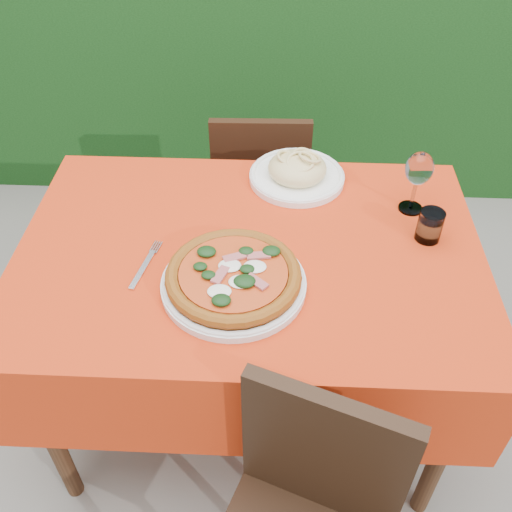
{
  "coord_description": "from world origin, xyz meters",
  "views": [
    {
      "loc": [
        0.07,
        -1.14,
        1.78
      ],
      "look_at": [
        0.02,
        -0.05,
        0.77
      ],
      "focal_mm": 40.0,
      "sensor_mm": 36.0,
      "label": 1
    }
  ],
  "objects_px": {
    "pizza_plate": "(233,278)",
    "water_glass": "(429,227)",
    "pasta_plate": "(297,172)",
    "wine_glass": "(419,171)",
    "fork": "(143,269)",
    "chair_far": "(261,187)"
  },
  "relations": [
    {
      "from": "pasta_plate",
      "to": "fork",
      "type": "relative_size",
      "value": 1.47
    },
    {
      "from": "water_glass",
      "to": "wine_glass",
      "type": "xyz_separation_m",
      "value": [
        -0.03,
        0.13,
        0.09
      ]
    },
    {
      "from": "water_glass",
      "to": "pasta_plate",
      "type": "bearing_deg",
      "value": 143.73
    },
    {
      "from": "fork",
      "to": "pizza_plate",
      "type": "bearing_deg",
      "value": 0.56
    },
    {
      "from": "chair_far",
      "to": "fork",
      "type": "bearing_deg",
      "value": 69.32
    },
    {
      "from": "pizza_plate",
      "to": "water_glass",
      "type": "distance_m",
      "value": 0.56
    },
    {
      "from": "chair_far",
      "to": "water_glass",
      "type": "distance_m",
      "value": 0.86
    },
    {
      "from": "pizza_plate",
      "to": "wine_glass",
      "type": "xyz_separation_m",
      "value": [
        0.49,
        0.34,
        0.1
      ]
    },
    {
      "from": "pizza_plate",
      "to": "water_glass",
      "type": "relative_size",
      "value": 4.06
    },
    {
      "from": "chair_far",
      "to": "wine_glass",
      "type": "distance_m",
      "value": 0.8
    },
    {
      "from": "pasta_plate",
      "to": "water_glass",
      "type": "height_order",
      "value": "water_glass"
    },
    {
      "from": "fork",
      "to": "wine_glass",
      "type": "bearing_deg",
      "value": 33.74
    },
    {
      "from": "chair_far",
      "to": "pasta_plate",
      "type": "relative_size",
      "value": 2.7
    },
    {
      "from": "pizza_plate",
      "to": "fork",
      "type": "distance_m",
      "value": 0.25
    },
    {
      "from": "wine_glass",
      "to": "fork",
      "type": "distance_m",
      "value": 0.8
    },
    {
      "from": "pasta_plate",
      "to": "wine_glass",
      "type": "xyz_separation_m",
      "value": [
        0.33,
        -0.13,
        0.1
      ]
    },
    {
      "from": "chair_far",
      "to": "pizza_plate",
      "type": "bearing_deg",
      "value": 86.19
    },
    {
      "from": "water_glass",
      "to": "fork",
      "type": "distance_m",
      "value": 0.77
    },
    {
      "from": "fork",
      "to": "pasta_plate",
      "type": "bearing_deg",
      "value": 58.61
    },
    {
      "from": "pasta_plate",
      "to": "wine_glass",
      "type": "distance_m",
      "value": 0.37
    },
    {
      "from": "chair_far",
      "to": "pasta_plate",
      "type": "distance_m",
      "value": 0.5
    },
    {
      "from": "pizza_plate",
      "to": "water_glass",
      "type": "bearing_deg",
      "value": 22.21
    }
  ]
}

